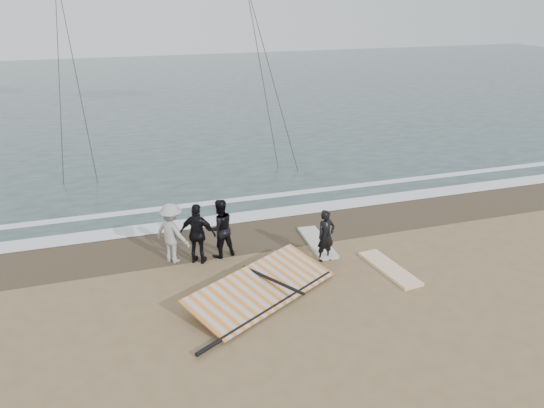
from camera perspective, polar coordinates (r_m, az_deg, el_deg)
The scene contains 10 objects.
ground at distance 13.78m, azimuth 2.35°, elevation -10.82°, with size 120.00×120.00×0.00m, color #8C704C.
sea at distance 44.66m, azimuth -12.96°, elevation 11.64°, with size 120.00×54.00×0.02m, color #233838.
wet_sand at distance 17.54m, azimuth -2.81°, elevation -3.27°, with size 120.00×2.80×0.01m, color #4C3D2B.
foam_near at distance 18.77m, azimuth -3.97°, elevation -1.50°, with size 120.00×0.90×0.01m, color white.
foam_far at distance 20.30m, azimuth -5.18°, elevation 0.30°, with size 120.00×0.45×0.01m, color white.
man_main at distance 15.64m, azimuth 5.82°, elevation -3.42°, with size 0.58×0.38×1.58m, color black.
board_white at distance 15.71m, azimuth 12.51°, elevation -6.79°, with size 0.64×2.29×0.09m, color white.
board_cream at distance 16.94m, azimuth 4.88°, elevation -4.12°, with size 0.62×2.31×0.10m, color beige.
trio_cluster at distance 15.69m, azimuth -8.36°, elevation -2.97°, with size 2.54×1.43×1.84m.
sail_rig at distance 14.11m, azimuth -1.54°, elevation -9.02°, with size 4.44×3.78×0.52m.
Camera 1 is at (-4.17, -10.84, 7.40)m, focal length 35.00 mm.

